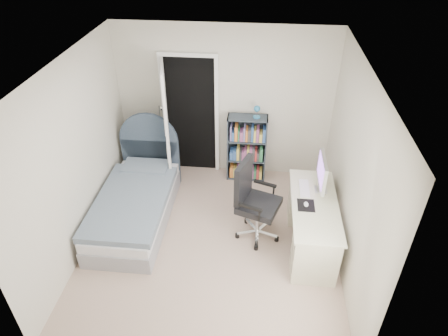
# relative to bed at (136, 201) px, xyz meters

# --- Properties ---
(room_shell) EXTENTS (3.50, 3.70, 2.60)m
(room_shell) POSITION_rel_bed_xyz_m (1.16, -0.41, 0.97)
(room_shell) COLOR tan
(room_shell) RESTS_ON ground
(door) EXTENTS (0.92, 0.81, 2.06)m
(door) POSITION_rel_bed_xyz_m (0.41, 1.11, 0.75)
(door) COLOR black
(door) RESTS_ON ground
(bed) EXTENTS (0.97, 2.04, 1.25)m
(bed) POSITION_rel_bed_xyz_m (0.00, 0.00, 0.00)
(bed) COLOR gray
(bed) RESTS_ON ground
(nightstand) EXTENTS (0.37, 0.37, 0.56)m
(nightstand) POSITION_rel_bed_xyz_m (0.11, 1.20, 0.08)
(nightstand) COLOR tan
(nightstand) RESTS_ON ground
(floor_lamp) EXTENTS (0.18, 0.18, 1.24)m
(floor_lamp) POSITION_rel_bed_xyz_m (0.15, 1.23, 0.22)
(floor_lamp) COLOR silver
(floor_lamp) RESTS_ON ground
(bookcase) EXTENTS (0.63, 0.27, 1.34)m
(bookcase) POSITION_rel_bed_xyz_m (1.55, 1.19, 0.25)
(bookcase) COLOR #323B44
(bookcase) RESTS_ON ground
(desk) EXTENTS (0.59, 1.48, 1.22)m
(desk) POSITION_rel_bed_xyz_m (2.50, -0.32, 0.11)
(desk) COLOR beige
(desk) RESTS_ON ground
(office_chair) EXTENTS (0.66, 0.67, 1.17)m
(office_chair) POSITION_rel_bed_xyz_m (1.69, -0.19, 0.36)
(office_chair) COLOR silver
(office_chair) RESTS_ON ground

